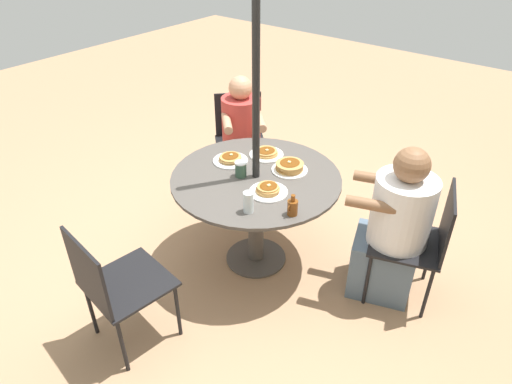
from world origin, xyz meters
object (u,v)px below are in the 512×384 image
object	(u,v)px
pancake_plate_a	(230,159)
patio_chair_south	(240,135)
diner_east	(393,232)
pancake_plate_b	(268,190)
syrup_bottle	(292,207)
patio_chair_east	(421,238)
patio_chair_north	(114,283)
diner_south	(242,143)
pancake_plate_d	(290,167)
drinking_glass_a	(248,202)
coffee_cup	(241,169)
patio_table	(256,194)
pancake_plate_c	(266,153)

from	to	relation	value
pancake_plate_a	patio_chair_south	bearing A→B (deg)	-143.73
diner_east	patio_chair_south	xyz separation A→B (m)	(-0.47, -1.72, -0.00)
pancake_plate_b	syrup_bottle	bearing A→B (deg)	69.09
patio_chair_east	pancake_plate_b	world-z (taller)	patio_chair_east
patio_chair_north	diner_south	xyz separation A→B (m)	(-1.79, -0.54, 0.01)
pancake_plate_d	drinking_glass_a	size ratio (longest dim) A/B	1.84
diner_east	coffee_cup	size ratio (longest dim) A/B	10.40
patio_chair_east	pancake_plate_a	size ratio (longest dim) A/B	3.42
pancake_plate_d	drinking_glass_a	bearing A→B (deg)	8.66
diner_east	pancake_plate_a	distance (m)	1.23
patio_table	pancake_plate_a	xyz separation A→B (m)	(-0.05, -0.27, 0.16)
pancake_plate_b	pancake_plate_d	size ratio (longest dim) A/B	1.00
patio_chair_north	coffee_cup	xyz separation A→B (m)	(-1.06, 0.07, 0.30)
patio_chair_north	coffee_cup	bearing A→B (deg)	93.95
patio_chair_south	pancake_plate_b	distance (m)	1.38
pancake_plate_b	pancake_plate_d	xyz separation A→B (m)	(-0.32, -0.05, 0.01)
patio_chair_east	pancake_plate_d	distance (m)	0.98
patio_table	patio_chair_south	size ratio (longest dim) A/B	1.36
pancake_plate_c	syrup_bottle	xyz separation A→B (m)	(0.49, 0.58, 0.04)
pancake_plate_d	coffee_cup	world-z (taller)	coffee_cup
patio_chair_east	drinking_glass_a	world-z (taller)	drinking_glass_a
drinking_glass_a	pancake_plate_b	bearing A→B (deg)	-172.43
diner_east	drinking_glass_a	distance (m)	1.00
patio_chair_east	syrup_bottle	xyz separation A→B (m)	(0.59, -0.62, 0.30)
patio_chair_south	syrup_bottle	bearing A→B (deg)	95.64
pancake_plate_d	syrup_bottle	world-z (taller)	syrup_bottle
patio_chair_east	drinking_glass_a	distance (m)	1.16
patio_chair_north	patio_chair_east	size ratio (longest dim) A/B	1.00
diner_south	pancake_plate_d	xyz separation A→B (m)	(0.46, 0.83, 0.27)
pancake_plate_a	coffee_cup	distance (m)	0.22
syrup_bottle	pancake_plate_b	bearing A→B (deg)	-110.91
drinking_glass_a	pancake_plate_c	bearing A→B (deg)	-151.20
patio_table	patio_chair_north	distance (m)	1.14
patio_chair_south	syrup_bottle	world-z (taller)	syrup_bottle
syrup_bottle	patio_table	bearing A→B (deg)	-115.28
patio_chair_north	pancake_plate_b	xyz separation A→B (m)	(-1.01, 0.34, 0.26)
pancake_plate_b	pancake_plate_c	distance (m)	0.51
pancake_plate_a	pancake_plate_c	xyz separation A→B (m)	(-0.24, 0.15, -0.00)
pancake_plate_c	pancake_plate_d	world-z (taller)	pancake_plate_d
diner_south	pancake_plate_c	world-z (taller)	diner_south
patio_table	patio_chair_south	world-z (taller)	patio_chair_south
patio_table	drinking_glass_a	distance (m)	0.47
pancake_plate_d	patio_chair_north	bearing A→B (deg)	-12.37
patio_table	patio_chair_east	size ratio (longest dim) A/B	1.36
pancake_plate_c	syrup_bottle	world-z (taller)	syrup_bottle
patio_chair_east	drinking_glass_a	xyz separation A→B (m)	(0.73, -0.85, 0.31)
patio_chair_east	pancake_plate_a	xyz separation A→B (m)	(0.33, -1.34, 0.26)
patio_chair_east	pancake_plate_b	xyz separation A→B (m)	(0.49, -0.88, 0.26)
coffee_cup	pancake_plate_b	bearing A→B (deg)	79.67
diner_east	patio_chair_south	world-z (taller)	diner_east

